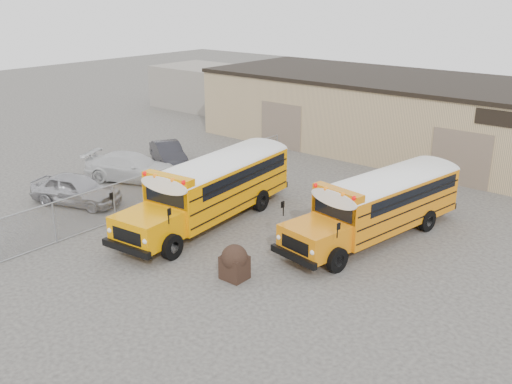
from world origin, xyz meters
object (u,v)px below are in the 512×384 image
Objects in this scene: car_silver at (76,189)px; car_white at (132,167)px; school_bus_left at (284,153)px; car_dark at (168,154)px; tarp_bundle at (235,262)px; school_bus_right at (454,173)px.

car_white is at bearing -8.07° from car_silver.
car_silver reaches higher than car_white.
school_bus_left is at bearing -52.86° from car_silver.
car_white is at bearing -139.15° from car_dark.
tarp_bundle is at bearing -113.43° from car_silver.
car_white is at bearing -144.22° from school_bus_left.
school_bus_right reaches higher than car_silver.
car_dark is at bearing 147.02° from tarp_bundle.
school_bus_left is 1.06× the size of school_bus_right.
school_bus_left is at bearing -50.58° from car_dark.
car_silver is at bearing 167.01° from car_white.
school_bus_right is 7.31× the size of tarp_bundle.
tarp_bundle is 15.13m from car_dark.
school_bus_right is at bearing 18.46° from school_bus_left.
school_bus_left is 1.95× the size of car_white.
school_bus_right is 18.42m from car_silver.
car_white is (-11.92, 4.89, 0.09)m from tarp_bundle.
car_dark is (-1.59, 7.45, -0.09)m from car_silver.
car_white reaches higher than car_dark.
school_bus_right is at bearing -46.88° from car_dark.
school_bus_left is 2.28× the size of car_silver.
school_bus_right is at bearing 76.17° from tarp_bundle.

